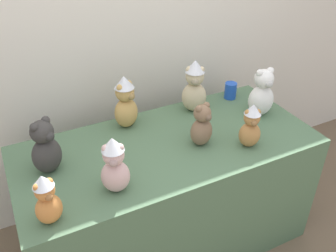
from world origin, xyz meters
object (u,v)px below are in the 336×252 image
object	(u,v)px
teddy_bear_ginger	(47,200)
teddy_bear_blush	(115,166)
teddy_bear_mocha	(202,126)
party_cup_blue	(230,91)
display_table	(168,196)
teddy_bear_snow	(262,94)
teddy_bear_honey	(126,103)
teddy_bear_charcoal	(46,148)
teddy_bear_caramel	(251,126)
teddy_bear_sand	(194,87)

from	to	relation	value
teddy_bear_ginger	teddy_bear_blush	bearing A→B (deg)	-3.86
teddy_bear_mocha	party_cup_blue	xyz separation A→B (m)	(0.45, 0.37, -0.06)
display_table	teddy_bear_mocha	bearing A→B (deg)	-25.68
party_cup_blue	teddy_bear_snow	bearing A→B (deg)	-80.99
teddy_bear_snow	teddy_bear_ginger	xyz separation A→B (m)	(-1.37, -0.31, -0.02)
teddy_bear_blush	teddy_bear_honey	size ratio (longest dim) A/B	0.91
teddy_bear_charcoal	teddy_bear_caramel	bearing A→B (deg)	-47.58
display_table	teddy_bear_honey	distance (m)	0.64
teddy_bear_mocha	teddy_bear_blush	world-z (taller)	teddy_bear_blush
teddy_bear_ginger	teddy_bear_mocha	world-z (taller)	same
teddy_bear_sand	teddy_bear_blush	world-z (taller)	teddy_bear_sand
teddy_bear_snow	teddy_bear_blush	xyz separation A→B (m)	(-1.05, -0.25, 0.00)
teddy_bear_sand	party_cup_blue	size ratio (longest dim) A/B	3.13
teddy_bear_caramel	party_cup_blue	size ratio (longest dim) A/B	2.39
teddy_bear_snow	teddy_bear_sand	world-z (taller)	teddy_bear_sand
teddy_bear_caramel	teddy_bear_mocha	bearing A→B (deg)	170.36
teddy_bear_mocha	teddy_bear_blush	bearing A→B (deg)	178.80
teddy_bear_sand	teddy_bear_honey	distance (m)	0.45
teddy_bear_ginger	party_cup_blue	size ratio (longest dim) A/B	2.32
display_table	party_cup_blue	bearing A→B (deg)	25.18
teddy_bear_mocha	teddy_bear_blush	size ratio (longest dim) A/B	0.85
teddy_bear_mocha	teddy_bear_caramel	xyz separation A→B (m)	(0.23, -0.13, 0.01)
teddy_bear_blush	teddy_bear_snow	bearing A→B (deg)	33.39
teddy_bear_snow	teddy_bear_charcoal	world-z (taller)	teddy_bear_snow
teddy_bear_ginger	teddy_bear_charcoal	distance (m)	0.35
teddy_bear_snow	party_cup_blue	world-z (taller)	teddy_bear_snow
teddy_bear_snow	teddy_bear_mocha	distance (m)	0.51
teddy_bear_ginger	teddy_bear_mocha	distance (m)	0.89
display_table	party_cup_blue	size ratio (longest dim) A/B	15.44
teddy_bear_charcoal	party_cup_blue	size ratio (longest dim) A/B	2.75
teddy_bear_mocha	teddy_bear_honey	xyz separation A→B (m)	(-0.30, 0.36, 0.04)
teddy_bear_mocha	teddy_bear_charcoal	bearing A→B (deg)	154.00
teddy_bear_charcoal	teddy_bear_honey	world-z (taller)	teddy_bear_honey
teddy_bear_snow	teddy_bear_charcoal	size ratio (longest dim) A/B	1.04
teddy_bear_sand	teddy_bear_mocha	xyz separation A→B (m)	(-0.15, -0.34, -0.05)
teddy_bear_ginger	display_table	bearing A→B (deg)	7.45
teddy_bear_ginger	teddy_bear_sand	world-z (taller)	teddy_bear_sand
teddy_bear_caramel	teddy_bear_honey	size ratio (longest dim) A/B	0.80
teddy_bear_snow	teddy_bear_blush	bearing A→B (deg)	-162.48
teddy_bear_charcoal	display_table	bearing A→B (deg)	-38.35
teddy_bear_ginger	teddy_bear_honey	world-z (taller)	teddy_bear_honey
teddy_bear_honey	party_cup_blue	bearing A→B (deg)	-25.00
teddy_bear_snow	teddy_bear_sand	xyz separation A→B (m)	(-0.35, 0.23, 0.02)
teddy_bear_snow	teddy_bear_caramel	distance (m)	0.36
display_table	teddy_bear_charcoal	bearing A→B (deg)	174.08
teddy_bear_charcoal	teddy_bear_mocha	bearing A→B (deg)	-42.72
teddy_bear_snow	teddy_bear_sand	distance (m)	0.42
teddy_bear_sand	teddy_bear_caramel	size ratio (longest dim) A/B	1.31
teddy_bear_sand	teddy_bear_mocha	world-z (taller)	teddy_bear_sand
teddy_bear_ginger	teddy_bear_honey	xyz separation A→B (m)	(0.57, 0.56, 0.04)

